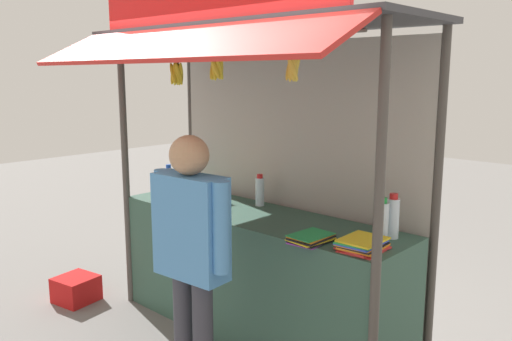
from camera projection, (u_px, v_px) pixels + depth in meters
The scene contains 15 objects.
ground_plane at pixel (256, 331), 4.30m from camera, with size 20.00×20.00×0.00m, color slate.
stall_counter at pixel (256, 274), 4.21m from camera, with size 2.53×0.69×0.99m, color #385B4C.
stall_structure at pixel (264, 127), 4.07m from camera, with size 2.73×1.51×2.78m.
water_bottle_rear_center at pixel (260, 191), 4.37m from camera, with size 0.07×0.07×0.27m.
water_bottle_front_left at pixel (382, 221), 3.43m from camera, with size 0.08×0.08×0.29m.
water_bottle_far_right at pixel (169, 179), 4.89m from camera, with size 0.07×0.07×0.26m.
water_bottle_center at pixel (393, 217), 3.50m from camera, with size 0.09×0.09×0.31m.
magazine_stack_mid_right at pixel (210, 200), 4.42m from camera, with size 0.21×0.32×0.07m.
magazine_stack_far_left at pixel (311, 238), 3.44m from camera, with size 0.24×0.31×0.05m.
magazine_stack_right at pixel (362, 244), 3.27m from camera, with size 0.28×0.32×0.08m.
banana_bunch_inner_right at pixel (293, 68), 3.12m from camera, with size 0.10×0.10×0.26m.
banana_bunch_leftmost at pixel (217, 67), 3.57m from camera, with size 0.11×0.12×0.26m.
banana_bunch_rightmost at pixel (177, 73), 3.86m from camera, with size 0.11×0.11×0.30m.
vendor_person at pixel (191, 244), 3.27m from camera, with size 0.65×0.25×1.72m.
plastic_crate at pixel (76, 289), 4.86m from camera, with size 0.34×0.34×0.23m, color red.
Camera 1 is at (2.71, -2.93, 2.08)m, focal length 36.79 mm.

